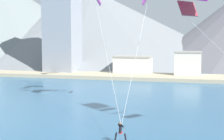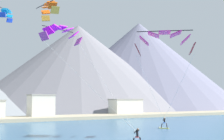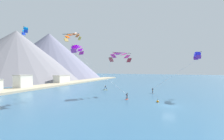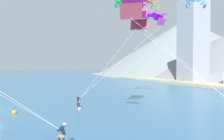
% 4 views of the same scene
% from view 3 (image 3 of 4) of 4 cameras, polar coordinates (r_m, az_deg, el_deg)
% --- Properties ---
extents(ground_plane, '(400.00, 400.00, 0.00)m').
position_cam_3_polar(ground_plane, '(34.41, 20.81, -12.71)').
color(ground_plane, '#336084').
extents(kitesurfer_near_lead, '(1.76, 0.58, 1.78)m').
position_cam_3_polar(kitesurfer_near_lead, '(39.18, 5.77, -10.28)').
color(kitesurfer_near_lead, '#E54C33').
rests_on(kitesurfer_near_lead, ground).
extents(kitesurfer_near_trail, '(1.78, 0.74, 1.80)m').
position_cam_3_polar(kitesurfer_near_trail, '(50.08, 15.23, -7.93)').
color(kitesurfer_near_trail, black).
rests_on(kitesurfer_near_trail, ground).
extents(kitesurfer_mid_center, '(1.34, 1.64, 1.76)m').
position_cam_3_polar(kitesurfer_mid_center, '(56.02, -2.74, -7.06)').
color(kitesurfer_mid_center, yellow).
rests_on(kitesurfer_mid_center, ground).
extents(parafoil_kite_near_lead, '(6.19, 14.55, 12.77)m').
position_cam_3_polar(parafoil_kite_near_lead, '(41.70, -12.97, 7.77)').
color(parafoil_kite_near_lead, '#B03AA0').
extents(parafoil_kite_near_trail, '(5.77, 13.04, 11.29)m').
position_cam_3_polar(parafoil_kite_near_trail, '(49.95, 29.62, 4.98)').
color(parafoil_kite_near_trail, purple).
extents(parafoil_kite_mid_center, '(9.92, 11.12, 11.47)m').
position_cam_3_polar(parafoil_kite_mid_center, '(46.65, 3.19, 5.26)').
color(parafoil_kite_mid_center, '#93323D').
extents(parafoil_kite_distant_high_outer, '(2.82, 4.03, 1.82)m').
position_cam_3_polar(parafoil_kite_distant_high_outer, '(49.91, -30.21, 13.03)').
color(parafoil_kite_distant_high_outer, blue).
extents(parafoil_kite_distant_low_drift, '(1.93, 5.26, 2.02)m').
position_cam_3_polar(parafoil_kite_distant_low_drift, '(41.18, -14.90, 12.36)').
color(parafoil_kite_distant_low_drift, olive).
extents(race_marker_buoy, '(0.56, 0.56, 1.02)m').
position_cam_3_polar(race_marker_buoy, '(37.38, 17.00, -11.40)').
color(race_marker_buoy, orange).
rests_on(race_marker_buoy, ground).
extents(shoreline_strip, '(180.00, 10.00, 0.70)m').
position_cam_3_polar(shoreline_strip, '(62.02, -34.90, -6.58)').
color(shoreline_strip, tan).
rests_on(shoreline_strip, ground).
extents(shore_building_harbour_front, '(5.46, 4.57, 5.52)m').
position_cam_3_polar(shore_building_harbour_front, '(68.12, -30.81, -3.90)').
color(shore_building_harbour_front, silver).
rests_on(shore_building_harbour_front, ground).
extents(shore_building_quay_east, '(8.45, 4.72, 4.50)m').
position_cam_3_polar(shore_building_quay_east, '(85.34, -18.64, -3.36)').
color(shore_building_quay_east, silver).
rests_on(shore_building_quay_east, ground).
extents(mountain_peak_west_ridge, '(86.10, 86.10, 34.04)m').
position_cam_3_polar(mountain_peak_west_ridge, '(121.52, -32.63, 4.66)').
color(mountain_peak_west_ridge, slate).
rests_on(mountain_peak_west_ridge, ground).
extents(mountain_peak_far_spur, '(91.21, 91.21, 39.53)m').
position_cam_3_polar(mountain_peak_far_spur, '(144.47, -22.81, 5.09)').
color(mountain_peak_far_spur, slate).
rests_on(mountain_peak_far_spur, ground).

